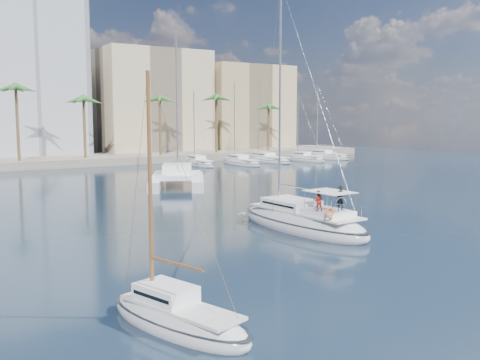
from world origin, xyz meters
TOP-DOWN VIEW (x-y plane):
  - ground at (0.00, 0.00)m, footprint 160.00×160.00m
  - quay at (0.00, 61.00)m, footprint 120.00×14.00m
  - building_beige at (22.00, 70.00)m, footprint 20.00×14.00m
  - building_tan_right at (42.00, 68.00)m, footprint 18.00×12.00m
  - palm_centre at (0.00, 57.00)m, footprint 3.60×3.60m
  - palm_right at (34.00, 57.00)m, footprint 3.60×3.60m
  - main_sloop at (3.79, 1.67)m, footprint 4.35×12.01m
  - small_sloop at (-10.93, -9.34)m, footprint 4.04×7.20m
  - catamaran at (6.28, 26.36)m, footprint 10.21×12.60m
  - seagull at (2.63, 7.27)m, footprint 1.02×0.44m
  - moored_yacht_a at (20.00, 47.00)m, footprint 3.37×9.52m
  - moored_yacht_b at (26.50, 45.00)m, footprint 3.32×10.83m
  - moored_yacht_c at (33.00, 47.00)m, footprint 3.98×12.33m
  - moored_yacht_d at (39.50, 45.00)m, footprint 3.52×9.55m
  - moored_yacht_e at (46.00, 47.00)m, footprint 4.61×11.11m

SIDE VIEW (x-z plane):
  - ground at x=0.00m, z-range 0.00..0.00m
  - moored_yacht_a at x=20.00m, z-range -5.95..5.95m
  - moored_yacht_b at x=26.50m, z-range -6.86..6.86m
  - moored_yacht_c at x=33.00m, z-range -7.77..7.77m
  - moored_yacht_d at x=39.50m, z-range -5.95..5.95m
  - moored_yacht_e at x=46.00m, z-range -6.86..6.86m
  - seagull at x=2.63m, z-range 0.23..0.42m
  - small_sloop at x=-10.93m, z-range -4.55..5.33m
  - main_sloop at x=3.79m, z-range -8.25..9.32m
  - quay at x=0.00m, z-range 0.00..1.20m
  - catamaran at x=6.28m, z-range -7.14..9.39m
  - building_tan_right at x=42.00m, z-range 0.00..18.00m
  - building_beige at x=22.00m, z-range 0.00..20.00m
  - palm_centre at x=0.00m, z-range 4.13..16.43m
  - palm_right at x=34.00m, z-range 4.13..16.43m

